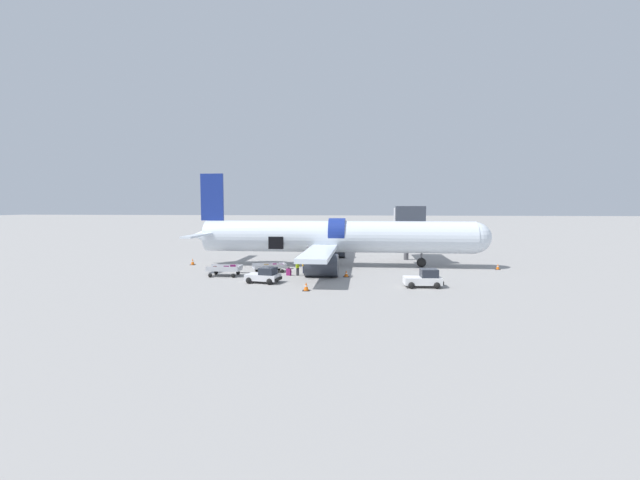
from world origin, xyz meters
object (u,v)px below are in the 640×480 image
object	(u,v)px
baggage_tug_mid	(424,279)
baggage_tug_lead	(264,276)
ground_crew_loader_a	(304,265)
ground_crew_loader_b	(298,267)
ground_crew_driver	(308,263)
suitcase_on_tarmac_upright	(289,272)
baggage_cart_queued	(225,270)
airplane	(333,238)
baggage_cart_loading	(271,268)

from	to	relation	value
baggage_tug_mid	baggage_tug_lead	bearing A→B (deg)	177.45
ground_crew_loader_a	ground_crew_loader_b	world-z (taller)	ground_crew_loader_b
ground_crew_driver	ground_crew_loader_b	bearing A→B (deg)	-103.36
baggage_tug_lead	baggage_tug_mid	size ratio (longest dim) A/B	0.99
ground_crew_loader_b	suitcase_on_tarmac_upright	bearing A→B (deg)	-173.11
baggage_cart_queued	ground_crew_loader_b	world-z (taller)	ground_crew_loader_b
airplane	baggage_cart_queued	bearing A→B (deg)	-141.03
baggage_cart_queued	suitcase_on_tarmac_upright	world-z (taller)	baggage_cart_queued
ground_crew_driver	baggage_cart_loading	bearing A→B (deg)	-165.20
baggage_tug_mid	ground_crew_loader_a	world-z (taller)	baggage_tug_mid
ground_crew_loader_b	suitcase_on_tarmac_upright	distance (m)	1.01
baggage_tug_mid	baggage_cart_loading	size ratio (longest dim) A/B	0.77
baggage_tug_mid	ground_crew_loader_b	xyz separation A→B (m)	(-11.70, 4.87, 0.17)
baggage_tug_lead	ground_crew_driver	size ratio (longest dim) A/B	1.89
baggage_cart_loading	ground_crew_loader_a	size ratio (longest dim) A/B	2.79
airplane	baggage_cart_queued	world-z (taller)	airplane
airplane	baggage_tug_lead	xyz separation A→B (m)	(-5.39, -11.29, -2.62)
airplane	baggage_tug_lead	size ratio (longest dim) A/B	10.50
ground_crew_loader_b	baggage_cart_loading	bearing A→B (deg)	149.88
airplane	baggage_cart_loading	world-z (taller)	airplane
baggage_tug_lead	ground_crew_loader_b	distance (m)	4.87
suitcase_on_tarmac_upright	ground_crew_driver	bearing A→B (deg)	62.17
suitcase_on_tarmac_upright	ground_crew_loader_b	bearing A→B (deg)	6.89
baggage_tug_lead	ground_crew_driver	bearing A→B (deg)	66.78
airplane	ground_crew_loader_b	xyz separation A→B (m)	(-3.02, -7.05, -2.39)
baggage_cart_queued	ground_crew_loader_b	distance (m)	7.13
baggage_cart_loading	ground_crew_driver	size ratio (longest dim) A/B	2.47
baggage_tug_lead	ground_crew_loader_b	size ratio (longest dim) A/B	2.02
ground_crew_loader_a	ground_crew_loader_b	xyz separation A→B (m)	(-0.44, -1.46, 0.05)
baggage_cart_loading	baggage_cart_queued	xyz separation A→B (m)	(-3.92, -2.91, 0.11)
ground_crew_loader_b	suitcase_on_tarmac_upright	world-z (taller)	ground_crew_loader_b
baggage_tug_lead	ground_crew_loader_a	xyz separation A→B (m)	(2.80, 5.71, 0.19)
airplane	baggage_cart_queued	size ratio (longest dim) A/B	8.25
ground_crew_loader_a	ground_crew_driver	xyz separation A→B (m)	(0.23, 1.35, 0.11)
baggage_cart_queued	airplane	bearing A→B (deg)	38.97
baggage_tug_lead	ground_crew_loader_a	size ratio (longest dim) A/B	2.14
baggage_cart_queued	ground_crew_loader_a	bearing A→B (deg)	18.87
ground_crew_loader_a	ground_crew_loader_b	bearing A→B (deg)	-106.70
ground_crew_loader_b	airplane	bearing A→B (deg)	66.77
baggage_tug_lead	baggage_cart_queued	xyz separation A→B (m)	(-4.68, 3.15, -0.04)
baggage_tug_mid	suitcase_on_tarmac_upright	size ratio (longest dim) A/B	4.09
baggage_tug_mid	baggage_cart_loading	distance (m)	16.26
ground_crew_loader_a	airplane	bearing A→B (deg)	65.16
ground_crew_driver	suitcase_on_tarmac_upright	world-z (taller)	ground_crew_driver
baggage_tug_lead	baggage_cart_queued	size ratio (longest dim) A/B	0.79
baggage_tug_lead	baggage_cart_loading	distance (m)	6.11
airplane	ground_crew_loader_a	size ratio (longest dim) A/B	22.43
baggage_cart_queued	suitcase_on_tarmac_upright	xyz separation A→B (m)	(6.17, 0.99, -0.22)
baggage_cart_queued	ground_crew_driver	xyz separation A→B (m)	(7.71, 3.91, 0.34)
baggage_cart_loading	ground_crew_loader_b	xyz separation A→B (m)	(3.13, -1.81, 0.39)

